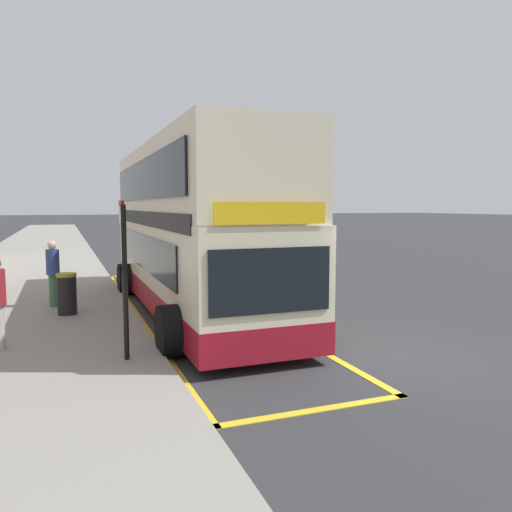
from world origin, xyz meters
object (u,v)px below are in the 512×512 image
Objects in this scene: litter_bin at (67,294)px; double_decker_bus at (190,235)px; parked_car_grey_across at (138,223)px; pedestrian_waiting_near_sign at (53,271)px; bus_stop_sign at (124,267)px; parked_car_maroon_kerbside at (177,227)px.

double_decker_bus is at bearing 0.06° from litter_bin.
parked_car_grey_across is 45.94m from pedestrian_waiting_near_sign.
pedestrian_waiting_near_sign reaches higher than parked_car_grey_across.
litter_bin is (0.32, -1.19, -0.45)m from pedestrian_waiting_near_sign.
double_decker_bus is 2.68× the size of parked_car_grey_across.
double_decker_bus is 3.79m from pedestrian_waiting_near_sign.
bus_stop_sign is 0.66× the size of parked_car_maroon_kerbside.
parked_car_grey_across is (7.22, 50.60, -0.97)m from bus_stop_sign.
parked_car_maroon_kerbside is at bearing 76.50° from bus_stop_sign.
double_decker_bus is 3.45m from litter_bin.
double_decker_bus is 6.36× the size of pedestrian_waiting_near_sign.
bus_stop_sign reaches higher than parked_car_grey_across.
pedestrian_waiting_near_sign is at bearing -100.76° from parked_car_grey_across.
bus_stop_sign is 0.66× the size of parked_car_grey_across.
parked_car_grey_across is at bearing 80.01° from litter_bin.
pedestrian_waiting_near_sign is 1.31m from litter_bin.
pedestrian_waiting_near_sign is (-10.86, -34.53, 0.31)m from parked_car_maroon_kerbside.
bus_stop_sign is at bearing -98.24° from parked_car_grey_across.
parked_car_maroon_kerbside is 1.00× the size of parked_car_grey_across.
litter_bin is at bearing 102.46° from bus_stop_sign.
parked_car_maroon_kerbside is (9.60, 39.97, -0.97)m from bus_stop_sign.
bus_stop_sign is at bearing 77.08° from parked_car_maroon_kerbside.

